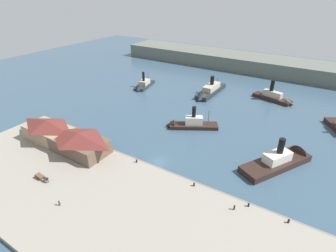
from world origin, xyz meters
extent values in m
plane|color=#385166|center=(0.00, 0.00, 0.00)|extent=(320.00, 320.00, 0.00)
cube|color=gray|center=(0.00, -22.00, 0.60)|extent=(110.00, 36.00, 1.20)
cube|color=slate|center=(0.00, -3.60, 0.50)|extent=(110.00, 0.80, 1.00)
cube|color=#998466|center=(-36.61, -9.84, 3.57)|extent=(15.95, 8.91, 4.74)
pyramid|color=maroon|center=(-36.61, -9.84, 7.07)|extent=(16.27, 9.35, 2.26)
cube|color=brown|center=(-22.50, -9.42, 3.41)|extent=(17.56, 9.78, 4.42)
pyramid|color=maroon|center=(-22.50, -9.42, 6.66)|extent=(17.91, 10.27, 2.09)
cube|color=brown|center=(-21.60, -24.18, 2.05)|extent=(2.40, 1.21, 0.50)
cylinder|color=#4C3828|center=(-22.32, -23.58, 1.80)|extent=(1.20, 0.10, 1.20)
cylinder|color=#4C3828|center=(-22.32, -24.79, 1.80)|extent=(1.20, 0.10, 1.20)
ellipsoid|color=#473323|center=(-18.99, -24.18, 2.30)|extent=(2.00, 0.70, 0.90)
ellipsoid|color=#473323|center=(-17.89, -24.18, 2.85)|extent=(0.70, 0.32, 0.44)
cylinder|color=#473323|center=(-18.39, -23.98, 1.70)|extent=(0.16, 0.16, 1.00)
cylinder|color=#473323|center=(-18.39, -24.38, 1.70)|extent=(0.16, 0.16, 1.00)
cylinder|color=#473323|center=(-19.59, -23.98, 1.70)|extent=(0.16, 0.16, 1.00)
cylinder|color=#473323|center=(-19.59, -24.38, 1.70)|extent=(0.16, 0.16, 1.00)
cylinder|color=#232328|center=(25.70, -7.49, 1.84)|extent=(0.37, 0.37, 1.27)
sphere|color=#CCA889|center=(25.70, -7.49, 2.59)|extent=(0.23, 0.23, 0.23)
cylinder|color=#4C3D33|center=(-9.14, -27.76, 1.87)|extent=(0.39, 0.39, 1.34)
sphere|color=#CCA889|center=(-9.14, -27.76, 2.67)|extent=(0.25, 0.25, 0.25)
cylinder|color=black|center=(28.17, -4.80, 1.65)|extent=(0.44, 0.44, 0.90)
cylinder|color=black|center=(-4.37, -4.96, 1.65)|extent=(0.44, 0.44, 0.90)
cylinder|color=black|center=(36.92, -4.97, 1.65)|extent=(0.44, 0.44, 0.90)
cylinder|color=black|center=(14.29, -5.22, 1.65)|extent=(0.44, 0.44, 0.90)
cube|color=#23282D|center=(-9.82, 59.87, 0.99)|extent=(6.00, 23.09, 1.97)
cone|color=#23282D|center=(-9.96, 48.36, 0.99)|extent=(5.20, 4.21, 5.15)
cube|color=#B2A893|center=(-9.82, 59.87, 3.18)|extent=(4.44, 11.48, 2.40)
cylinder|color=black|center=(-9.82, 60.15, 6.38)|extent=(1.78, 1.78, 4.00)
cylinder|color=brown|center=(-9.74, 66.78, 4.07)|extent=(0.24, 0.24, 4.19)
cube|color=black|center=(-1.12, 24.61, 0.68)|extent=(17.52, 13.00, 1.36)
cone|color=black|center=(-8.65, 20.21, 0.68)|extent=(4.92, 5.36, 4.37)
cube|color=silver|center=(-1.12, 24.61, 2.86)|extent=(6.78, 5.52, 3.00)
cylinder|color=black|center=(-1.22, 24.55, 6.34)|extent=(1.42, 1.42, 3.98)
cylinder|color=brown|center=(3.40, 27.25, 4.11)|extent=(0.24, 0.24, 5.51)
cube|color=black|center=(29.76, 16.07, 0.98)|extent=(16.98, 22.95, 1.96)
cone|color=black|center=(35.37, 25.90, 0.98)|extent=(7.20, 6.50, 5.97)
cube|color=silver|center=(29.76, 16.07, 3.31)|extent=(7.38, 8.89, 2.70)
cylinder|color=black|center=(30.05, 16.57, 6.87)|extent=(1.77, 1.77, 4.43)
cube|color=black|center=(16.98, 66.56, 0.80)|extent=(17.72, 8.86, 1.59)
cone|color=black|center=(25.25, 64.33, 0.80)|extent=(4.04, 4.76, 4.10)
cube|color=#B2A893|center=(16.98, 66.56, 2.93)|extent=(8.83, 4.84, 2.67)
cylinder|color=black|center=(16.12, 66.79, 6.76)|extent=(1.72, 1.72, 5.00)
cube|color=#23282D|center=(-42.61, 50.57, 0.62)|extent=(8.16, 15.82, 1.23)
cone|color=#23282D|center=(-41.03, 43.20, 0.62)|extent=(5.07, 3.62, 4.61)
cube|color=#B2A893|center=(-42.61, 50.57, 2.29)|extent=(4.96, 6.91, 2.11)
cylinder|color=black|center=(-42.40, 49.62, 5.64)|extent=(1.21, 1.21, 4.59)
cylinder|color=brown|center=(-43.55, 55.00, 3.77)|extent=(0.24, 0.24, 5.08)
cube|color=#60665B|center=(0.00, 110.00, 4.00)|extent=(180.00, 24.00, 8.00)
camera|label=1|loc=(36.46, -53.09, 46.69)|focal=28.40mm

